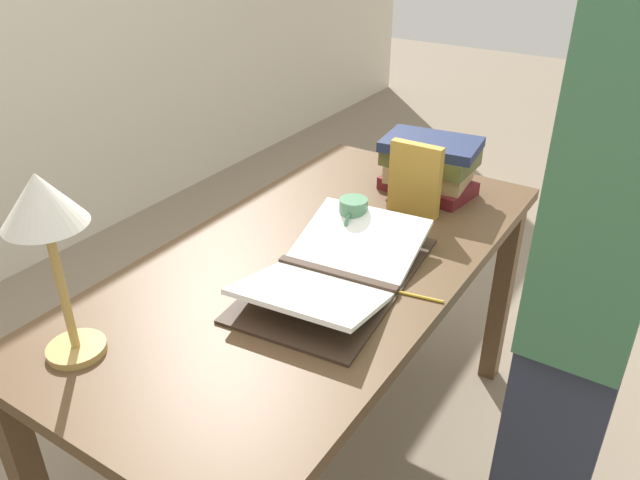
{
  "coord_description": "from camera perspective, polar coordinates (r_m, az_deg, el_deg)",
  "views": [
    {
      "loc": [
        -1.16,
        -0.77,
        1.59
      ],
      "look_at": [
        -0.03,
        -0.04,
        0.83
      ],
      "focal_mm": 35.0,
      "sensor_mm": 36.0,
      "label": 1
    }
  ],
  "objects": [
    {
      "name": "book_stack_tall",
      "position": [
        1.97,
        9.99,
        6.75
      ],
      "size": [
        0.23,
        0.31,
        0.17
      ],
      "color": "maroon",
      "rests_on": "reading_desk"
    },
    {
      "name": "coffee_mug",
      "position": [
        1.72,
        3.03,
        2.18
      ],
      "size": [
        0.11,
        0.08,
        0.1
      ],
      "rotation": [
        0.0,
        0.0,
        3.37
      ],
      "color": "#4C7F5B",
      "rests_on": "reading_desk"
    },
    {
      "name": "reading_desk",
      "position": [
        1.67,
        -0.62,
        -4.44
      ],
      "size": [
        1.5,
        0.75,
        0.75
      ],
      "color": "brown",
      "rests_on": "ground_plane"
    },
    {
      "name": "pencil",
      "position": [
        1.48,
        8.44,
        -4.99
      ],
      "size": [
        0.03,
        0.15,
        0.01
      ],
      "rotation": [
        0.0,
        0.0,
        0.18
      ],
      "color": "gold",
      "rests_on": "reading_desk"
    },
    {
      "name": "ground_plane",
      "position": [
        2.11,
        -0.52,
        -19.46
      ],
      "size": [
        12.0,
        12.0,
        0.0
      ],
      "primitive_type": "plane",
      "color": "gray"
    },
    {
      "name": "reading_lamp",
      "position": [
        1.24,
        -23.89,
        2.01
      ],
      "size": [
        0.16,
        0.16,
        0.4
      ],
      "color": "tan",
      "rests_on": "reading_desk"
    },
    {
      "name": "open_book",
      "position": [
        1.52,
        1.56,
        -2.81
      ],
      "size": [
        0.6,
        0.38,
        0.08
      ],
      "rotation": [
        0.0,
        0.0,
        0.1
      ],
      "color": "#38281E",
      "rests_on": "reading_desk"
    },
    {
      "name": "book_standing_upright",
      "position": [
        1.82,
        8.67,
        5.49
      ],
      "size": [
        0.03,
        0.15,
        0.22
      ],
      "rotation": [
        0.0,
        0.0,
        0.01
      ],
      "color": "#BC8933",
      "rests_on": "reading_desk"
    },
    {
      "name": "person_reader",
      "position": [
        1.43,
        23.11,
        -6.2
      ],
      "size": [
        0.36,
        0.21,
        1.65
      ],
      "rotation": [
        0.0,
        0.0,
        3.14
      ],
      "color": "#2D3342",
      "rests_on": "ground_plane"
    }
  ]
}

